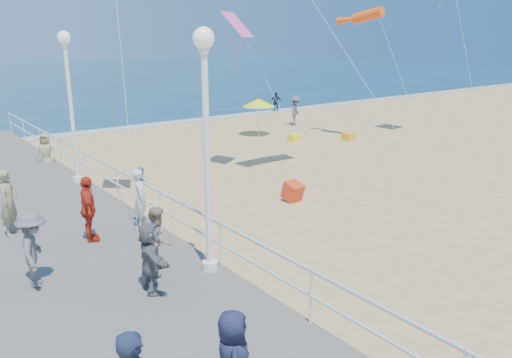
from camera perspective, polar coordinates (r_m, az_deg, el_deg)
ground at (r=15.06m, az=12.34°, el=-5.94°), size 160.00×160.00×0.00m
surf_line at (r=31.80m, az=-16.96°, el=5.35°), size 160.00×1.20×0.04m
boardwalk at (r=10.89m, az=-15.14°, el=-13.92°), size 5.00×44.00×0.40m
railing at (r=11.43m, az=-4.10°, el=-6.03°), size 0.05×42.00×0.55m
lamp_post_mid at (r=10.61m, az=-5.72°, el=5.77°), size 0.44×0.44×5.32m
lamp_post_far at (r=18.81m, az=-20.54°, el=9.30°), size 0.44×0.44×5.32m
woman_holding_toddler at (r=14.19m, az=-13.08°, el=-2.10°), size 0.61×0.71×1.65m
toddler_held at (r=14.25m, az=-12.89°, el=-0.21°), size 0.44×0.48×0.80m
spectator_1 at (r=11.41m, az=-11.11°, el=-6.81°), size 0.90×0.94×1.53m
spectator_2 at (r=11.55m, az=-24.05°, el=-7.38°), size 0.93×1.21×1.64m
spectator_3 at (r=13.49m, az=-18.60°, el=-3.30°), size 0.65×1.09×1.73m
spectator_5 at (r=10.57m, az=-11.98°, el=-8.72°), size 0.74×1.49×1.54m
spectator_6 at (r=14.72m, az=-26.40°, el=-2.40°), size 0.73×0.79×1.81m
beach_walker_a at (r=32.35m, az=4.56°, el=7.79°), size 1.38×1.30×1.88m
beach_walker_b at (r=38.32m, az=2.32°, el=8.80°), size 0.86×0.87×1.47m
beach_walker_c at (r=22.85m, az=-22.86°, el=2.82°), size 0.95×0.89×1.63m
box_kite at (r=17.32m, az=4.22°, el=-1.63°), size 0.60×0.75×0.74m
beach_umbrella at (r=28.56m, az=0.31°, el=8.72°), size 1.90×1.90×2.14m
beach_chair_left at (r=27.30m, az=4.36°, el=4.69°), size 0.55×0.55×0.40m
beach_chair_right at (r=27.99m, az=10.49°, el=4.75°), size 0.55×0.55×0.40m
kite_windsock at (r=27.45m, az=12.66°, el=17.74°), size 1.04×2.87×1.12m
kite_diamond_pink at (r=20.17m, az=-2.14°, el=17.23°), size 1.56×1.44×0.95m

